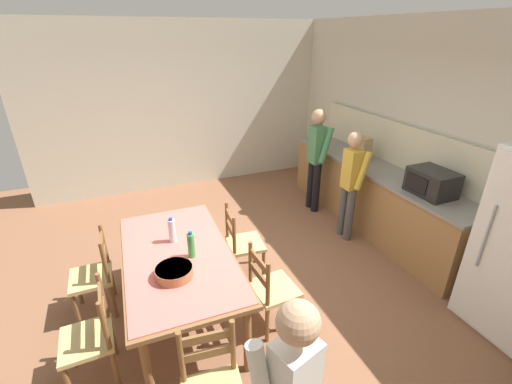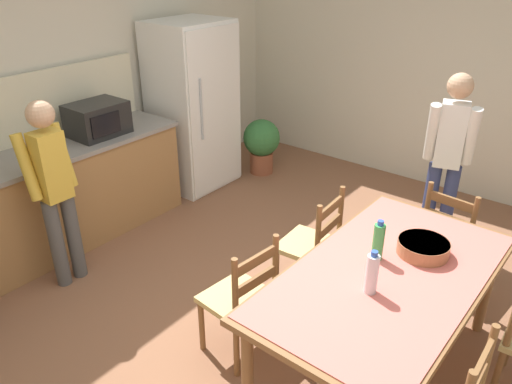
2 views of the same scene
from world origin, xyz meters
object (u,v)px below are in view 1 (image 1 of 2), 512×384
(chair_side_far_right, at_px, (271,289))
(chair_side_near_left, at_px, (95,275))
(serving_bowl, at_px, (174,271))
(bottle_near_centre, at_px, (172,230))
(person_at_sink, at_px, (316,156))
(dining_table, at_px, (178,260))
(bottle_off_centre, at_px, (191,245))
(chair_side_near_right, at_px, (91,337))
(person_at_counter, at_px, (351,181))
(chair_side_far_left, at_px, (242,243))
(paper_bag, at_px, (362,149))
(microwave, at_px, (432,182))

(chair_side_far_right, distance_m, chair_side_near_left, 1.80)
(serving_bowl, distance_m, chair_side_far_right, 0.96)
(serving_bowl, relative_size, chair_side_far_right, 0.35)
(bottle_near_centre, relative_size, person_at_sink, 0.16)
(dining_table, bearing_deg, bottle_off_centre, 52.52)
(dining_table, height_order, person_at_sink, person_at_sink)
(bottle_off_centre, distance_m, chair_side_near_right, 1.08)
(chair_side_near_right, bearing_deg, person_at_counter, 106.04)
(chair_side_near_right, xyz_separation_m, person_at_sink, (-1.97, 3.28, 0.49))
(chair_side_far_left, height_order, chair_side_far_right, same)
(paper_bag, height_order, dining_table, paper_bag)
(paper_bag, bearing_deg, serving_bowl, -64.84)
(chair_side_near_left, bearing_deg, chair_side_far_left, 88.50)
(bottle_off_centre, distance_m, chair_side_near_left, 1.15)
(paper_bag, relative_size, chair_side_near_left, 0.40)
(chair_side_far_right, bearing_deg, microwave, -86.29)
(bottle_near_centre, bearing_deg, paper_bag, 106.50)
(microwave, xyz_separation_m, bottle_near_centre, (-0.39, -2.98, -0.18))
(person_at_sink, bearing_deg, chair_side_far_right, -130.22)
(dining_table, distance_m, bottle_off_centre, 0.26)
(serving_bowl, xyz_separation_m, chair_side_near_left, (-0.76, -0.71, -0.39))
(microwave, distance_m, chair_side_near_right, 3.84)
(chair_side_near_right, distance_m, person_at_counter, 3.45)
(bottle_off_centre, bearing_deg, chair_side_far_right, 62.88)
(bottle_near_centre, relative_size, serving_bowl, 0.84)
(chair_side_near_right, relative_size, person_at_counter, 0.59)
(microwave, distance_m, dining_table, 3.01)
(chair_side_near_left, distance_m, person_at_sink, 3.49)
(chair_side_far_right, bearing_deg, chair_side_far_left, -4.53)
(paper_bag, distance_m, chair_side_near_left, 3.88)
(dining_table, relative_size, bottle_off_centre, 6.93)
(person_at_sink, bearing_deg, bottle_near_centre, -151.63)
(microwave, height_order, chair_side_near_right, microwave)
(microwave, bearing_deg, person_at_sink, -163.89)
(chair_side_near_right, height_order, chair_side_near_left, same)
(paper_bag, bearing_deg, chair_side_near_right, -68.17)
(bottle_off_centre, bearing_deg, person_at_counter, 107.73)
(chair_side_near_left, bearing_deg, serving_bowl, 42.50)
(paper_bag, distance_m, bottle_near_centre, 3.10)
(bottle_off_centre, height_order, chair_side_far_left, bottle_off_centre)
(chair_side_far_left, distance_m, person_at_sink, 2.10)
(chair_side_near_right, xyz_separation_m, chair_side_near_left, (-0.83, 0.02, 0.00))
(bottle_near_centre, xyz_separation_m, chair_side_near_right, (0.63, -0.81, -0.46))
(person_at_counter, bearing_deg, serving_bowl, -159.01)
(chair_side_near_right, bearing_deg, bottle_off_centre, 106.43)
(paper_bag, relative_size, dining_table, 0.19)
(chair_side_near_right, relative_size, chair_side_near_left, 1.00)
(bottle_near_centre, relative_size, chair_side_far_left, 0.30)
(serving_bowl, distance_m, chair_side_near_right, 0.82)
(paper_bag, xyz_separation_m, chair_side_far_right, (1.55, -2.19, -0.67))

